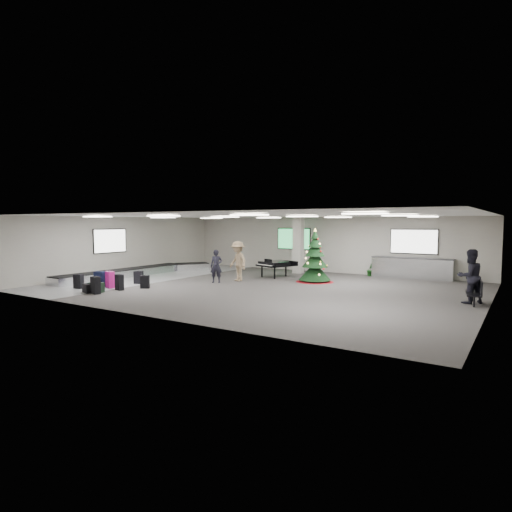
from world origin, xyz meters
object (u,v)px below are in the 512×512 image
Objects in this scene: pink_suitcase at (110,280)px; christmas_tree at (315,263)px; traveler_bench at (470,276)px; potted_plant_right at (472,275)px; grand_piano at (276,264)px; baggage_carousel at (138,272)px; traveler_a at (216,266)px; potted_plant_left at (370,269)px; traveler_b at (238,261)px; service_counter at (412,268)px; bench at (477,291)px.

pink_suitcase is 9.52m from christmas_tree.
potted_plant_right is at bearing -126.68° from traveler_bench.
grand_piano is 9.50m from potted_plant_right.
christmas_tree is at bearing 7.64° from grand_piano.
traveler_a is (5.29, 0.11, 0.58)m from baggage_carousel.
baggage_carousel is 13.50× the size of potted_plant_left.
pink_suitcase is at bearing -103.20° from traveler_b.
traveler_bench is at bearing 2.86° from baggage_carousel.
pink_suitcase is 4.86m from traveler_a.
traveler_b is (-7.03, -5.57, 0.43)m from service_counter.
potted_plant_right reaches higher than pink_suitcase.
pink_suitcase is at bearing -129.17° from potted_plant_left.
baggage_carousel is 5.32m from traveler_a.
christmas_tree is at bearing 17.63° from baggage_carousel.
christmas_tree is 4.02m from potted_plant_left.
traveler_b is at bearing 72.84° from pink_suitcase.
potted_plant_left is (1.59, 3.65, -0.54)m from christmas_tree.
pink_suitcase is at bearing -155.07° from traveler_a.
potted_plant_left is 0.91× the size of potted_plant_right.
service_counter is 14.82m from pink_suitcase.
potted_plant_right is at bearing 55.87° from pink_suitcase.
christmas_tree is 7.59m from bench.
traveler_b is 7.34m from potted_plant_left.
potted_plant_left is (10.74, 6.56, 0.15)m from baggage_carousel.
potted_plant_left is at bearing -179.74° from potted_plant_right.
traveler_bench reaches higher than service_counter.
traveler_bench reaches higher than pink_suitcase.
christmas_tree reaches higher than potted_plant_right.
traveler_b is 10.34m from traveler_bench.
grand_piano is (-6.15, -3.28, 0.16)m from service_counter.
traveler_a is at bearing -144.07° from christmas_tree.
potted_plant_left is (8.39, 10.30, -0.01)m from pink_suitcase.
bench is at bearing 19.28° from traveler_b.
christmas_tree reaches higher than traveler_b.
grand_piano is 2.88× the size of potted_plant_left.
christmas_tree is 3.77m from traveler_b.
potted_plant_left is (-2.10, -0.17, -0.19)m from service_counter.
pink_suitcase is at bearing -135.65° from christmas_tree.
bench is (16.39, 0.65, 0.29)m from baggage_carousel.
christmas_tree is 2.53m from grand_piano.
grand_piano is 2.47m from traveler_b.
bench is at bearing -24.92° from traveler_a.
bench reaches higher than pink_suitcase.
bench is at bearing -59.73° from service_counter.
potted_plant_right is at bearing 39.36° from grand_piano.
traveler_a is at bearing -92.63° from grand_piano.
baggage_carousel is 14.50m from service_counter.
traveler_b is (5.81, 1.16, 0.77)m from baggage_carousel.
baggage_carousel is 2.40× the size of service_counter.
baggage_carousel is at bearing 140.23° from pink_suitcase.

